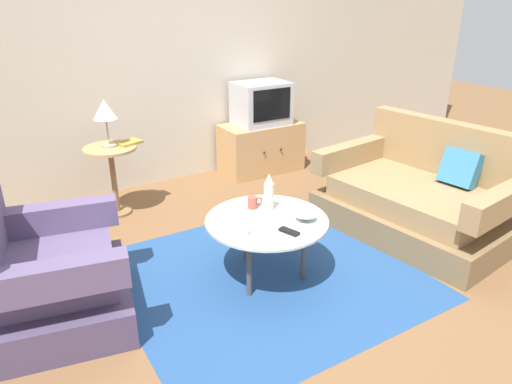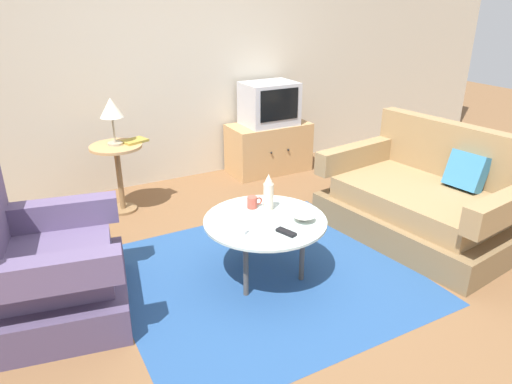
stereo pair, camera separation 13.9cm
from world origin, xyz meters
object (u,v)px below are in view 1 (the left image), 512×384
object	(u,v)px
tv_stand	(261,148)
bowl	(305,217)
side_table	(112,167)
tv_remote_dark	(289,231)
television	(261,103)
mug	(253,202)
armchair	(47,278)
book	(129,142)
couch	(420,198)
vase	(269,192)
tv_remote_silver	(239,230)
table_lamp	(105,111)
coffee_table	(267,224)

from	to	relation	value
tv_stand	bowl	distance (m)	2.23
side_table	tv_remote_dark	distance (m)	1.95
television	mug	world-z (taller)	television
armchair	mug	distance (m)	1.43
book	television	bearing A→B (deg)	-8.44
couch	armchair	bearing A→B (deg)	75.94
television	side_table	bearing A→B (deg)	-170.82
vase	bowl	bearing A→B (deg)	-67.84
armchair	tv_stand	distance (m)	2.98
tv_stand	television	xyz separation A→B (m)	(0.00, -0.00, 0.50)
armchair	television	size ratio (longest dim) A/B	1.87
bowl	mug	bearing A→B (deg)	119.32
armchair	tv_remote_silver	bearing A→B (deg)	85.14
side_table	vase	size ratio (longest dim) A/B	2.35
tv_remote_dark	tv_stand	bearing A→B (deg)	134.18
armchair	mug	xyz separation A→B (m)	(1.41, -0.06, 0.20)
mug	tv_remote_dark	size ratio (longest dim) A/B	0.79
side_table	table_lamp	world-z (taller)	table_lamp
bowl	tv_remote_silver	bearing A→B (deg)	168.41
armchair	couch	distance (m)	2.91
tv_stand	mug	xyz separation A→B (m)	(-1.10, -1.67, 0.22)
bowl	television	bearing A→B (deg)	66.18
table_lamp	tv_remote_dark	xyz separation A→B (m)	(0.64, -1.86, -0.49)
couch	tv_remote_silver	distance (m)	1.76
tv_remote_dark	table_lamp	bearing A→B (deg)	-179.66
television	book	distance (m)	1.58
tv_stand	bowl	world-z (taller)	tv_stand
armchair	tv_stand	size ratio (longest dim) A/B	1.18
side_table	coffee_table	bearing A→B (deg)	-68.79
tv_stand	mug	world-z (taller)	tv_stand
couch	coffee_table	bearing A→B (deg)	80.38
couch	book	world-z (taller)	couch
vase	book	size ratio (longest dim) A/B	1.09
television	book	bearing A→B (deg)	-170.28
vase	book	distance (m)	1.58
tv_remote_dark	coffee_table	bearing A→B (deg)	166.08
book	tv_remote_silver	bearing A→B (deg)	-101.38
armchair	tv_remote_dark	bearing A→B (deg)	80.99
bowl	coffee_table	bearing A→B (deg)	145.87
armchair	bowl	distance (m)	1.67
side_table	bowl	world-z (taller)	side_table
mug	tv_remote_dark	xyz separation A→B (m)	(0.00, -0.45, -0.03)
couch	side_table	bearing A→B (deg)	44.44
bowl	tv_remote_dark	world-z (taller)	bowl
mug	tv_remote_silver	size ratio (longest dim) A/B	0.72
couch	side_table	distance (m)	2.69
coffee_table	side_table	world-z (taller)	side_table
coffee_table	television	size ratio (longest dim) A/B	1.50
table_lamp	bowl	world-z (taller)	table_lamp
tv_stand	mug	bearing A→B (deg)	-123.27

